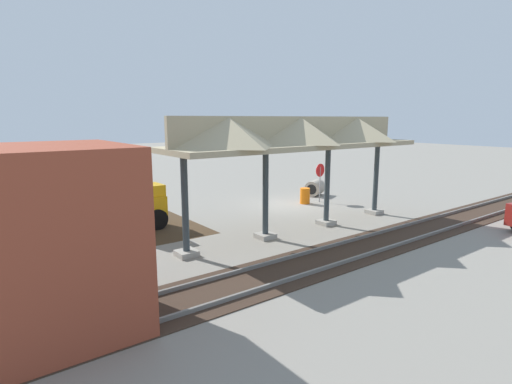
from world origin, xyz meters
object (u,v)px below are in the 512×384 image
object	(u,v)px
backhoe	(123,202)
brick_utility_building	(24,244)
stop_sign	(320,175)
concrete_pipe	(315,188)
traffic_barrel	(305,196)

from	to	relation	value
backhoe	brick_utility_building	size ratio (longest dim) A/B	1.16
stop_sign	concrete_pipe	xyz separation A→B (m)	(-1.19, -1.55, -1.13)
stop_sign	backhoe	world-z (taller)	backhoe
brick_utility_building	traffic_barrel	distance (m)	16.21
traffic_barrel	stop_sign	bearing A→B (deg)	171.68
concrete_pipe	brick_utility_building	bearing A→B (deg)	25.07
concrete_pipe	traffic_barrel	world-z (taller)	concrete_pipe
brick_utility_building	backhoe	bearing A→B (deg)	-122.52
concrete_pipe	traffic_barrel	xyz separation A→B (m)	(2.21, 1.40, -0.03)
stop_sign	brick_utility_building	xyz separation A→B (m)	(15.77, 6.38, 0.51)
concrete_pipe	brick_utility_building	xyz separation A→B (m)	(16.96, 7.93, 1.64)
stop_sign	backhoe	bearing A→B (deg)	-3.72
stop_sign	concrete_pipe	size ratio (longest dim) A/B	1.43
backhoe	brick_utility_building	distance (m)	8.48
stop_sign	traffic_barrel	world-z (taller)	stop_sign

